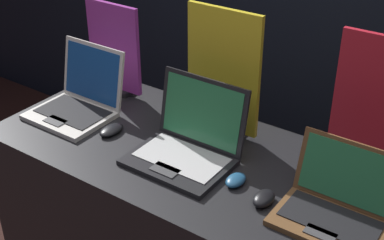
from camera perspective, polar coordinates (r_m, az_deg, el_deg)
name	(u,v)px	position (r m, az deg, el deg)	size (l,w,h in m)	color
laptop_front	(79,99)	(2.38, -11.98, 2.21)	(0.34, 0.33, 0.28)	silver
mouse_front	(111,130)	(2.22, -8.60, -1.05)	(0.07, 0.12, 0.03)	black
promo_stand_front	(114,51)	(2.47, -8.29, 7.26)	(0.29, 0.07, 0.43)	black
laptop_middle	(187,142)	(2.02, -0.51, -2.35)	(0.38, 0.33, 0.29)	black
mouse_middle	(236,180)	(1.91, 4.69, -6.41)	(0.06, 0.10, 0.03)	navy
promo_stand_middle	(222,75)	(2.11, 3.25, 4.79)	(0.32, 0.07, 0.52)	black
laptop_back	(337,204)	(1.79, 15.16, -8.68)	(0.35, 0.28, 0.23)	brown
mouse_back	(264,198)	(1.83, 7.65, -8.29)	(0.07, 0.10, 0.04)	black
promo_stand_back	(382,109)	(1.98, 19.58, 1.07)	(0.35, 0.07, 0.51)	black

